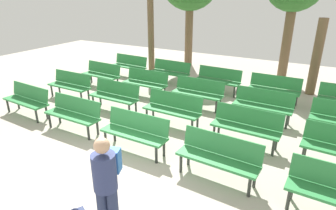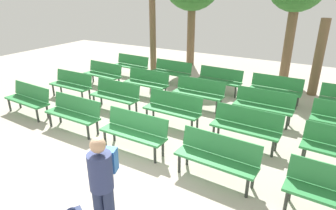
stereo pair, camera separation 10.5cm
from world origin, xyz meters
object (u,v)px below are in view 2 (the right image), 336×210
(bench_r1_c2, at_px, (173,108))
(tree_2, at_px, (319,58))
(bench_r0_c0, at_px, (29,98))
(tree_1, at_px, (153,34))
(bench_r0_c2, at_px, (134,130))
(bench_r1_c0, at_px, (72,83))
(visitor_with_backpack, at_px, (103,181))
(bench_r3_c1, at_px, (172,71))
(bench_r3_c0, at_px, (131,64))
(bench_r0_c3, at_px, (217,155))
(bench_r1_c3, at_px, (246,125))
(bench_r3_c2, at_px, (219,79))
(bench_r2_c2, at_px, (199,91))
(bench_r0_c1, at_px, (74,112))
(bench_r3_c3, at_px, (276,88))
(bench_r2_c3, at_px, (264,104))
(bench_r1_c1, at_px, (116,94))
(bench_r2_c1, at_px, (147,81))
(bench_r2_c0, at_px, (103,73))

(bench_r1_c2, xyz_separation_m, tree_2, (3.08, 4.58, 0.80))
(bench_r0_c0, relative_size, tree_1, 0.49)
(bench_r0_c2, height_order, bench_r1_c0, same)
(visitor_with_backpack, bearing_deg, bench_r3_c1, -87.89)
(bench_r3_c0, height_order, tree_1, tree_1)
(bench_r0_c3, height_order, bench_r3_c1, same)
(bench_r0_c3, xyz_separation_m, bench_r1_c3, (0.11, 1.59, 0.00))
(bench_r3_c0, relative_size, tree_1, 0.49)
(bench_r3_c1, relative_size, bench_r3_c2, 1.00)
(bench_r2_c2, height_order, visitor_with_backpack, visitor_with_backpack)
(bench_r2_c2, relative_size, tree_1, 0.49)
(bench_r0_c1, distance_m, bench_r3_c3, 6.22)
(bench_r2_c3, distance_m, tree_2, 3.36)
(tree_1, height_order, visitor_with_backpack, tree_1)
(bench_r3_c3, relative_size, visitor_with_backpack, 0.97)
(bench_r0_c0, bearing_deg, bench_r0_c3, 1.26)
(bench_r0_c0, height_order, bench_r3_c2, same)
(bench_r0_c3, relative_size, bench_r1_c1, 1.01)
(bench_r2_c1, distance_m, bench_r3_c3, 4.26)
(bench_r1_c1, bearing_deg, bench_r1_c2, -0.89)
(bench_r0_c3, height_order, bench_r3_c2, same)
(bench_r1_c3, relative_size, bench_r3_c1, 1.00)
(bench_r1_c2, height_order, bench_r3_c0, same)
(bench_r1_c1, relative_size, bench_r3_c2, 0.99)
(bench_r1_c0, distance_m, tree_1, 4.44)
(bench_r2_c2, relative_size, visitor_with_backpack, 0.97)
(bench_r3_c0, distance_m, tree_2, 7.09)
(bench_r2_c1, height_order, bench_r2_c3, same)
(bench_r0_c2, relative_size, bench_r3_c1, 0.99)
(bench_r1_c2, bearing_deg, bench_r2_c0, 158.37)
(bench_r2_c3, height_order, tree_2, tree_2)
(bench_r0_c0, distance_m, bench_r2_c2, 5.09)
(bench_r2_c0, xyz_separation_m, visitor_with_backpack, (4.93, -5.53, 0.43))
(bench_r1_c1, xyz_separation_m, bench_r3_c0, (-1.82, 3.25, 0.00))
(bench_r1_c0, bearing_deg, bench_r3_c2, 36.34)
(bench_r3_c0, xyz_separation_m, visitor_with_backpack, (4.81, -7.13, 0.43))
(bench_r1_c1, relative_size, tree_2, 0.62)
(tree_2, relative_size, visitor_with_backpack, 1.58)
(bench_r0_c0, bearing_deg, bench_r0_c2, 1.41)
(bench_r1_c3, relative_size, bench_r3_c0, 0.99)
(bench_r0_c1, distance_m, bench_r3_c2, 5.19)
(bench_r0_c1, relative_size, bench_r3_c0, 0.99)
(bench_r0_c2, xyz_separation_m, bench_r2_c2, (0.18, 3.16, 0.00))
(bench_r0_c3, height_order, tree_2, tree_2)
(bench_r1_c0, xyz_separation_m, bench_r2_c1, (2.08, 1.45, 0.00))
(bench_r1_c0, height_order, bench_r1_c2, same)
(bench_r1_c0, bearing_deg, tree_1, 83.26)
(bench_r1_c3, height_order, bench_r2_c1, same)
(bench_r3_c2, height_order, bench_r3_c3, same)
(bench_r1_c0, distance_m, bench_r2_c3, 6.21)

